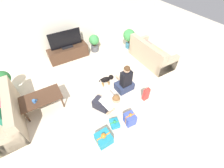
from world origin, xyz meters
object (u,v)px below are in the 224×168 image
at_px(tv_console, 69,53).
at_px(gift_box_c, 104,138).
at_px(sofa_left, 5,116).
at_px(dog, 107,79).
at_px(person_sitting, 125,81).
at_px(potted_plant_back_right, 94,42).
at_px(mug, 34,101).
at_px(gift_box_b, 115,123).
at_px(potted_plant_corner_left, 4,80).
at_px(gift_bag_a, 146,94).
at_px(person_kneeling, 107,102).
at_px(coffee_table, 41,98).
at_px(gift_box_a, 130,119).
at_px(potted_plant_corner_right, 129,36).
at_px(tv, 66,40).
at_px(sofa_right, 151,55).

height_order(tv_console, gift_box_c, tv_console).
bearing_deg(sofa_left, dog, 88.42).
relative_size(tv_console, person_sitting, 1.55).
distance_m(potted_plant_back_right, mug, 3.31).
bearing_deg(sofa_left, gift_box_b, 57.84).
height_order(potted_plant_corner_left, person_sitting, person_sitting).
xyz_separation_m(potted_plant_corner_left, gift_bag_a, (3.39, -2.40, -0.26)).
bearing_deg(potted_plant_back_right, mug, -143.12).
distance_m(person_kneeling, gift_box_b, 0.56).
relative_size(coffee_table, gift_box_c, 2.97).
height_order(tv_console, potted_plant_back_right, potted_plant_back_right).
relative_size(person_kneeling, gift_box_a, 2.06).
height_order(coffee_table, gift_box_c, coffee_table).
bearing_deg(gift_bag_a, gift_box_b, -167.91).
xyz_separation_m(coffee_table, gift_box_b, (1.39, -1.46, -0.35)).
height_order(potted_plant_corner_right, potted_plant_corner_left, potted_plant_corner_right).
distance_m(person_sitting, gift_bag_a, 0.72).
relative_size(tv, gift_box_a, 2.99).
bearing_deg(sofa_right, coffee_table, 92.31).
xyz_separation_m(person_kneeling, mug, (-1.62, 0.88, 0.15)).
relative_size(sofa_left, potted_plant_corner_right, 2.14).
xyz_separation_m(sofa_left, gift_box_b, (2.31, -1.45, -0.24)).
xyz_separation_m(dog, mug, (-2.11, -0.01, 0.27)).
distance_m(tv, person_kneeling, 2.94).
relative_size(potted_plant_corner_right, potted_plant_corner_left, 1.09).
relative_size(tv_console, mug, 12.24).
bearing_deg(gift_box_c, mug, 124.86).
distance_m(tv, potted_plant_corner_right, 2.49).
height_order(tv, person_kneeling, tv).
distance_m(coffee_table, tv, 2.42).
distance_m(sofa_right, potted_plant_corner_right, 1.25).
xyz_separation_m(potted_plant_back_right, gift_bag_a, (0.14, -3.08, -0.20)).
distance_m(gift_bag_a, mug, 3.01).
bearing_deg(mug, gift_box_a, -38.03).
height_order(gift_box_a, gift_box_c, gift_box_a).
height_order(tv, gift_bag_a, tv).
bearing_deg(tv_console, sofa_right, -34.83).
height_order(tv_console, gift_bag_a, tv_console).
bearing_deg(person_sitting, potted_plant_corner_left, -32.35).
relative_size(coffee_table, tv_console, 0.71).
distance_m(tv_console, potted_plant_corner_right, 2.49).
height_order(tv_console, person_kneeling, person_kneeling).
relative_size(potted_plant_back_right, dog, 1.38).
relative_size(tv_console, gift_box_b, 4.74).
relative_size(gift_box_c, mug, 2.93).
distance_m(coffee_table, person_sitting, 2.38).
height_order(person_kneeling, gift_bag_a, person_kneeling).
bearing_deg(gift_box_c, sofa_left, 137.92).
height_order(coffee_table, potted_plant_back_right, potted_plant_back_right).
xyz_separation_m(tv_console, gift_bag_a, (1.22, -3.13, -0.03)).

